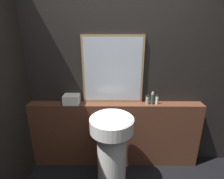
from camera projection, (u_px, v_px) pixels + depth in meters
The scene contains 8 objects.
wall_back at pixel (116, 74), 2.21m from camera, with size 8.00×0.06×2.50m.
vanity_counter at pixel (115, 134), 2.36m from camera, with size 2.22×0.17×0.90m.
pedestal_sink at pixel (112, 150), 1.93m from camera, with size 0.46×0.46×0.93m.
mirror at pixel (113, 70), 2.14m from camera, with size 0.75×0.03×0.84m.
towel_stack at pixel (72, 99), 2.20m from camera, with size 0.20×0.15×0.12m.
shampoo_bottle at pixel (148, 100), 2.19m from camera, with size 0.05×0.05×0.12m.
conditioner_bottle at pixel (152, 98), 2.18m from camera, with size 0.04×0.04×0.16m.
lotion_bottle at pixel (157, 100), 2.19m from camera, with size 0.04×0.04×0.12m.
Camera 1 is at (-0.03, -0.59, 1.78)m, focal length 28.00 mm.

